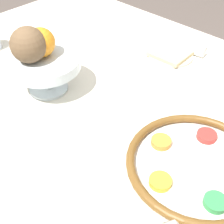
# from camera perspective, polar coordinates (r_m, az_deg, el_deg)

# --- Properties ---
(dining_table) EXTENTS (1.56, 0.97, 0.76)m
(dining_table) POSITION_cam_1_polar(r_m,az_deg,el_deg) (1.19, 2.81, -11.30)
(dining_table) COLOR silver
(dining_table) RESTS_ON ground_plane
(seder_plate) EXTENTS (0.32, 0.32, 0.03)m
(seder_plate) POSITION_cam_1_polar(r_m,az_deg,el_deg) (0.73, 15.20, -9.29)
(seder_plate) COLOR silver
(seder_plate) RESTS_ON dining_table
(fruit_stand) EXTENTS (0.20, 0.20, 0.11)m
(fruit_stand) POSITION_cam_1_polar(r_m,az_deg,el_deg) (0.91, -12.14, 8.26)
(fruit_stand) COLOR silver
(fruit_stand) RESTS_ON dining_table
(orange_fruit) EXTENTS (0.08, 0.08, 0.08)m
(orange_fruit) POSITION_cam_1_polar(r_m,az_deg,el_deg) (0.89, -12.95, 12.30)
(orange_fruit) COLOR orange
(orange_fruit) RESTS_ON fruit_stand
(coconut) EXTENTS (0.10, 0.10, 0.10)m
(coconut) POSITION_cam_1_polar(r_m,az_deg,el_deg) (0.87, -15.06, 11.79)
(coconut) COLOR brown
(coconut) RESTS_ON fruit_stand
(bread_plate) EXTENTS (0.15, 0.15, 0.02)m
(bread_plate) POSITION_cam_1_polar(r_m,az_deg,el_deg) (1.10, 10.67, 10.35)
(bread_plate) COLOR beige
(bread_plate) RESTS_ON dining_table
(napkin_roll) EXTENTS (0.17, 0.06, 0.04)m
(napkin_roll) POSITION_cam_1_polar(r_m,az_deg,el_deg) (1.14, 12.81, 11.77)
(napkin_roll) COLOR white
(napkin_roll) RESTS_ON dining_table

